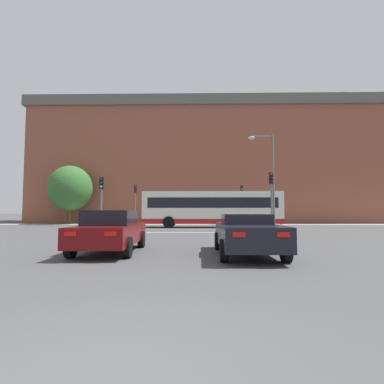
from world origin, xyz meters
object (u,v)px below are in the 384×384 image
street_lamp_junction (269,172)px  pedestrian_waiting (217,216)px  traffic_light_near_right (271,192)px  traffic_light_near_left (101,195)px  pedestrian_walking_east (220,215)px  car_roadster_right (247,234)px  traffic_light_far_right (242,198)px  car_saloon_left (111,231)px  traffic_light_far_left (135,198)px  pedestrian_walking_west (281,215)px  bus_crossing_lead (212,208)px

street_lamp_junction → pedestrian_waiting: 11.56m
street_lamp_junction → traffic_light_near_right: bearing=-94.3°
street_lamp_junction → pedestrian_waiting: (-3.11, 10.62, -3.34)m
traffic_light_near_left → pedestrian_walking_east: size_ratio=2.18×
car_roadster_right → traffic_light_far_right: traffic_light_far_right is taller
car_saloon_left → traffic_light_far_right: size_ratio=1.03×
traffic_light_far_left → traffic_light_far_right: size_ratio=1.01×
pedestrian_waiting → car_roadster_right: bearing=14.1°
car_saloon_left → pedestrian_walking_east: bearing=74.5°
traffic_light_near_right → street_lamp_junction: size_ratio=0.58×
street_lamp_junction → pedestrian_waiting: bearing=106.3°
pedestrian_walking_west → traffic_light_near_right: bearing=-52.7°
car_saloon_left → pedestrian_walking_east: size_ratio=2.56×
traffic_light_near_right → street_lamp_junction: 1.80m
traffic_light_near_left → traffic_light_far_right: bearing=47.5°
traffic_light_near_right → traffic_light_near_left: bearing=-176.4°
traffic_light_far_right → pedestrian_walking_east: 3.08m
pedestrian_waiting → traffic_light_near_left: bearing=-19.8°
pedestrian_walking_west → traffic_light_near_left: bearing=-85.4°
car_roadster_right → pedestrian_walking_west: 24.32m
car_saloon_left → pedestrian_waiting: bearing=75.2°
car_saloon_left → pedestrian_walking_west: bearing=60.0°
bus_crossing_lead → traffic_light_far_left: traffic_light_far_left is taller
traffic_light_far_left → pedestrian_walking_west: bearing=1.7°
traffic_light_near_right → car_roadster_right: bearing=-107.8°
traffic_light_far_right → pedestrian_waiting: bearing=-177.1°
car_saloon_left → street_lamp_junction: street_lamp_junction is taller
car_saloon_left → traffic_light_near_right: 13.53m
bus_crossing_lead → car_roadster_right: bearing=-179.1°
pedestrian_walking_east → car_saloon_left: bearing=29.6°
traffic_light_far_left → traffic_light_near_left: bearing=-89.0°
bus_crossing_lead → traffic_light_far_right: 6.80m
traffic_light_far_right → street_lamp_junction: street_lamp_junction is taller
pedestrian_walking_east → pedestrian_walking_west: size_ratio=0.94×
bus_crossing_lead → pedestrian_waiting: size_ratio=7.33×
car_roadster_right → pedestrian_walking_west: (7.55, 23.11, 0.39)m
street_lamp_junction → pedestrian_walking_east: 11.32m
car_roadster_right → traffic_light_far_left: 24.24m
car_roadster_right → traffic_light_far_left: traffic_light_far_left is taller
car_saloon_left → traffic_light_near_left: bearing=108.1°
car_roadster_right → pedestrian_walking_west: size_ratio=2.48×
traffic_light_near_right → pedestrian_waiting: 12.09m
bus_crossing_lead → traffic_light_near_left: 10.37m
pedestrian_waiting → bus_crossing_lead: bearing=7.0°
car_roadster_right → traffic_light_near_left: 13.37m
car_roadster_right → traffic_light_far_left: bearing=110.7°
traffic_light_far_left → street_lamp_junction: size_ratio=0.60×
car_roadster_right → pedestrian_waiting: 22.75m
traffic_light_far_right → car_roadster_right: bearing=-98.1°
street_lamp_junction → pedestrian_walking_west: street_lamp_junction is taller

